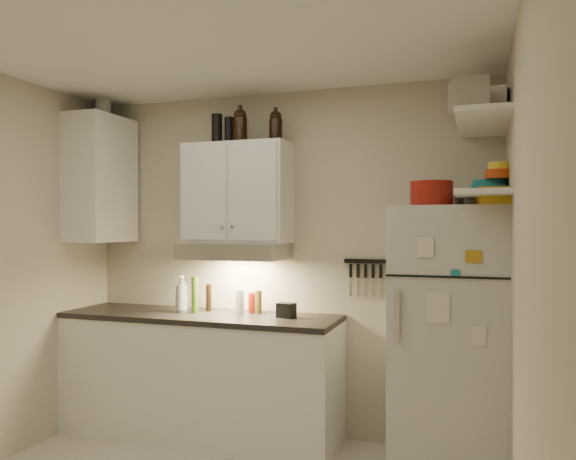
% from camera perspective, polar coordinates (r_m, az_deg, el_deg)
% --- Properties ---
extents(ceiling, '(3.20, 3.00, 0.02)m').
position_cam_1_polar(ceiling, '(3.11, -10.38, 19.85)').
color(ceiling, white).
rests_on(ceiling, ground).
extents(back_wall, '(3.20, 0.02, 2.60)m').
position_cam_1_polar(back_wall, '(4.32, -0.53, -3.26)').
color(back_wall, beige).
rests_on(back_wall, ground).
extents(right_wall, '(0.02, 3.00, 2.60)m').
position_cam_1_polar(right_wall, '(2.58, 22.87, -5.74)').
color(right_wall, beige).
rests_on(right_wall, ground).
extents(base_cabinet, '(2.10, 0.60, 0.88)m').
position_cam_1_polar(base_cabinet, '(4.39, -8.93, -14.58)').
color(base_cabinet, white).
rests_on(base_cabinet, floor).
extents(countertop, '(2.10, 0.62, 0.04)m').
position_cam_1_polar(countertop, '(4.30, -8.94, -8.65)').
color(countertop, black).
rests_on(countertop, base_cabinet).
extents(upper_cabinet, '(0.80, 0.33, 0.75)m').
position_cam_1_polar(upper_cabinet, '(4.27, -5.13, 3.74)').
color(upper_cabinet, white).
rests_on(upper_cabinet, back_wall).
extents(side_cabinet, '(0.33, 0.55, 1.00)m').
position_cam_1_polar(side_cabinet, '(4.74, -18.50, 4.90)').
color(side_cabinet, white).
rests_on(side_cabinet, left_wall).
extents(range_hood, '(0.76, 0.46, 0.12)m').
position_cam_1_polar(range_hood, '(4.20, -5.48, -2.14)').
color(range_hood, silver).
rests_on(range_hood, back_wall).
extents(fridge, '(0.70, 0.68, 1.70)m').
position_cam_1_polar(fridge, '(3.79, 16.05, -10.65)').
color(fridge, silver).
rests_on(fridge, floor).
extents(shelf_hi, '(0.30, 0.95, 0.03)m').
position_cam_1_polar(shelf_hi, '(3.64, 19.19, 10.27)').
color(shelf_hi, white).
rests_on(shelf_hi, right_wall).
extents(shelf_lo, '(0.30, 0.95, 0.03)m').
position_cam_1_polar(shelf_lo, '(3.59, 19.17, 3.33)').
color(shelf_lo, white).
rests_on(shelf_lo, right_wall).
extents(knife_strip, '(0.42, 0.02, 0.03)m').
position_cam_1_polar(knife_strip, '(4.12, 8.60, -3.17)').
color(knife_strip, black).
rests_on(knife_strip, back_wall).
extents(dutch_oven, '(0.35, 0.35, 0.15)m').
position_cam_1_polar(dutch_oven, '(3.58, 14.36, 3.60)').
color(dutch_oven, maroon).
rests_on(dutch_oven, fridge).
extents(book_stack, '(0.27, 0.32, 0.10)m').
position_cam_1_polar(book_stack, '(3.48, 20.48, 3.23)').
color(book_stack, '#B78B16').
rests_on(book_stack, fridge).
extents(spice_jar, '(0.08, 0.08, 0.10)m').
position_cam_1_polar(spice_jar, '(3.71, 16.93, 3.07)').
color(spice_jar, silver).
rests_on(spice_jar, fridge).
extents(stock_pot, '(0.32, 0.32, 0.18)m').
position_cam_1_polar(stock_pot, '(3.89, 18.59, 11.22)').
color(stock_pot, silver).
rests_on(stock_pot, shelf_hi).
extents(tin_a, '(0.20, 0.18, 0.17)m').
position_cam_1_polar(tin_a, '(3.62, 20.10, 11.96)').
color(tin_a, '#AAAAAD').
rests_on(tin_a, shelf_hi).
extents(tin_b, '(0.22, 0.22, 0.18)m').
position_cam_1_polar(tin_b, '(3.36, 17.85, 12.92)').
color(tin_b, '#AAAAAD').
rests_on(tin_b, shelf_hi).
extents(bowl_teal, '(0.23, 0.23, 0.09)m').
position_cam_1_polar(bowl_teal, '(3.77, 19.92, 4.10)').
color(bowl_teal, teal).
rests_on(bowl_teal, shelf_lo).
extents(bowl_orange, '(0.18, 0.18, 0.05)m').
position_cam_1_polar(bowl_orange, '(3.69, 20.73, 5.31)').
color(bowl_orange, '#CF4313').
rests_on(bowl_orange, bowl_teal).
extents(bowl_yellow, '(0.14, 0.14, 0.05)m').
position_cam_1_polar(bowl_yellow, '(3.69, 20.73, 6.08)').
color(bowl_yellow, yellow).
rests_on(bowl_yellow, bowl_orange).
extents(plates, '(0.28, 0.28, 0.05)m').
position_cam_1_polar(plates, '(3.65, 19.64, 3.92)').
color(plates, teal).
rests_on(plates, shelf_lo).
extents(growler_a, '(0.13, 0.13, 0.25)m').
position_cam_1_polar(growler_a, '(4.24, -4.89, 10.59)').
color(growler_a, black).
rests_on(growler_a, upper_cabinet).
extents(growler_b, '(0.12, 0.12, 0.23)m').
position_cam_1_polar(growler_b, '(4.21, -1.26, 10.54)').
color(growler_b, black).
rests_on(growler_b, upper_cabinet).
extents(thermos_a, '(0.08, 0.08, 0.21)m').
position_cam_1_polar(thermos_a, '(4.36, -5.98, 9.99)').
color(thermos_a, black).
rests_on(thermos_a, upper_cabinet).
extents(thermos_b, '(0.10, 0.10, 0.24)m').
position_cam_1_polar(thermos_b, '(4.42, -7.24, 10.07)').
color(thermos_b, black).
rests_on(thermos_b, upper_cabinet).
extents(side_jar, '(0.16, 0.16, 0.17)m').
position_cam_1_polar(side_jar, '(4.89, -18.28, 11.66)').
color(side_jar, silver).
rests_on(side_jar, side_cabinet).
extents(soap_bottle, '(0.13, 0.13, 0.31)m').
position_cam_1_polar(soap_bottle, '(4.37, -10.71, -6.17)').
color(soap_bottle, white).
rests_on(soap_bottle, countertop).
extents(pepper_mill, '(0.06, 0.06, 0.17)m').
position_cam_1_polar(pepper_mill, '(4.25, -3.05, -7.31)').
color(pepper_mill, brown).
rests_on(pepper_mill, countertop).
extents(oil_bottle, '(0.07, 0.07, 0.27)m').
position_cam_1_polar(oil_bottle, '(4.34, -9.46, -6.48)').
color(oil_bottle, '#375A16').
rests_on(oil_bottle, countertop).
extents(vinegar_bottle, '(0.05, 0.05, 0.21)m').
position_cam_1_polar(vinegar_bottle, '(4.40, -8.06, -6.82)').
color(vinegar_bottle, black).
rests_on(vinegar_bottle, countertop).
extents(clear_bottle, '(0.08, 0.08, 0.19)m').
position_cam_1_polar(clear_bottle, '(4.19, -4.93, -7.31)').
color(clear_bottle, silver).
rests_on(clear_bottle, countertop).
extents(red_jar, '(0.10, 0.10, 0.15)m').
position_cam_1_polar(red_jar, '(4.27, -3.55, -7.39)').
color(red_jar, maroon).
rests_on(red_jar, countertop).
extents(caddy, '(0.14, 0.11, 0.11)m').
position_cam_1_polar(caddy, '(4.05, -0.17, -8.16)').
color(caddy, black).
rests_on(caddy, countertop).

